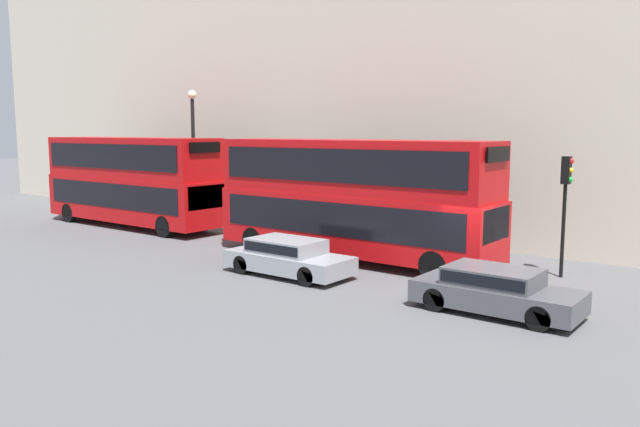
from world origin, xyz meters
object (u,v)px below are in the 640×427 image
bus_second_in_queue (131,178)px  car_dark_sedan (495,289)px  car_hatchback (288,256)px  pedestrian (390,231)px  traffic_light (566,191)px  bus_leading (352,194)px

bus_second_in_queue → car_dark_sedan: 20.78m
car_hatchback → pedestrian: size_ratio=2.71×
car_dark_sedan → car_hatchback: (0.00, 7.21, 0.00)m
car_hatchback → traffic_light: bearing=-54.3°
bus_leading → pedestrian: bus_leading is taller
pedestrian → traffic_light: bearing=-96.3°
bus_leading → traffic_light: (1.91, -7.12, 0.41)m
traffic_light → pedestrian: traffic_light is taller
car_hatchback → traffic_light: size_ratio=1.10×
bus_leading → traffic_light: size_ratio=2.80×
bus_second_in_queue → pedestrian: (2.68, -13.52, -1.71)m
car_dark_sedan → car_hatchback: car_hatchback is taller
bus_second_in_queue → pedestrian: bearing=-78.8°
bus_second_in_queue → car_hatchback: (-3.40, -13.21, -1.80)m
car_hatchback → traffic_light: (5.31, -7.38, 2.21)m
bus_second_in_queue → traffic_light: (1.91, -20.59, 0.41)m
car_hatchback → pedestrian: 6.09m
bus_leading → pedestrian: (2.68, -0.04, -1.72)m
bus_second_in_queue → car_dark_sedan: (-3.40, -20.42, -1.80)m
traffic_light → pedestrian: size_ratio=2.46×
traffic_light → pedestrian: (0.78, 7.07, -2.13)m
bus_leading → car_dark_sedan: bearing=-116.1°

